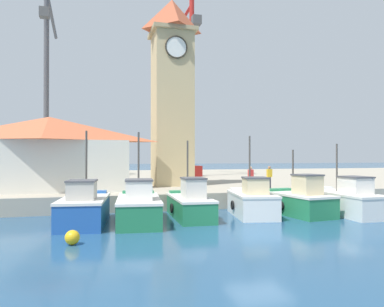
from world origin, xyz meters
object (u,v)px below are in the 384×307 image
(warehouse_left, at_px, (49,153))
(mooring_buoy, at_px, (72,237))
(fishing_boat_far_left, at_px, (84,208))
(clock_tower, at_px, (172,87))
(port_crane_far, at_px, (47,103))
(fishing_boat_left_inner, at_px, (190,204))
(fishing_boat_center, at_px, (299,201))
(dock_worker_along_quay, at_px, (269,177))
(fishing_boat_mid_left, at_px, (252,202))
(dock_worker_near_tower, at_px, (251,178))
(fishing_boat_left_outer, at_px, (139,207))
(port_crane_near, at_px, (191,105))
(fishing_boat_mid_right, at_px, (345,201))

(warehouse_left, relative_size, mooring_buoy, 19.44)
(fishing_boat_far_left, xyz_separation_m, clock_tower, (6.46, 10.16, 8.02))
(clock_tower, bearing_deg, port_crane_far, 128.08)
(fishing_boat_left_inner, distance_m, fishing_boat_center, 6.25)
(fishing_boat_far_left, height_order, warehouse_left, warehouse_left)
(clock_tower, relative_size, port_crane_far, 0.81)
(fishing_boat_center, distance_m, dock_worker_along_quay, 5.13)
(fishing_boat_mid_left, bearing_deg, port_crane_far, 119.33)
(dock_worker_near_tower, bearing_deg, fishing_boat_left_inner, -143.16)
(fishing_boat_left_outer, distance_m, port_crane_near, 26.33)
(fishing_boat_left_outer, height_order, fishing_boat_left_inner, fishing_boat_left_outer)
(fishing_boat_left_outer, height_order, clock_tower, clock_tower)
(fishing_boat_center, distance_m, warehouse_left, 16.57)
(warehouse_left, bearing_deg, mooring_buoy, -80.07)
(fishing_boat_far_left, distance_m, fishing_boat_left_inner, 5.45)
(fishing_boat_left_outer, relative_size, fishing_boat_mid_right, 1.01)
(clock_tower, height_order, mooring_buoy, clock_tower)
(fishing_boat_left_inner, distance_m, port_crane_near, 24.89)
(fishing_boat_left_outer, height_order, port_crane_far, port_crane_far)
(mooring_buoy, height_order, dock_worker_near_tower, dock_worker_near_tower)
(fishing_boat_left_inner, distance_m, dock_worker_along_quay, 8.23)
(fishing_boat_mid_left, bearing_deg, warehouse_left, 145.58)
(fishing_boat_center, xyz_separation_m, mooring_buoy, (-11.99, -4.14, -0.51))
(fishing_boat_left_outer, relative_size, dock_worker_near_tower, 3.32)
(fishing_boat_left_inner, height_order, dock_worker_along_quay, fishing_boat_left_inner)
(fishing_boat_mid_right, relative_size, port_crane_near, 0.26)
(fishing_boat_mid_right, bearing_deg, fishing_boat_left_inner, 173.34)
(port_crane_far, bearing_deg, clock_tower, -51.92)
(fishing_boat_far_left, height_order, fishing_boat_mid_right, fishing_boat_far_left)
(clock_tower, relative_size, dock_worker_along_quay, 10.11)
(port_crane_near, bearing_deg, fishing_boat_mid_left, -96.18)
(fishing_boat_left_outer, distance_m, fishing_boat_center, 9.06)
(dock_worker_along_quay, bearing_deg, warehouse_left, 167.78)
(fishing_boat_center, height_order, mooring_buoy, fishing_boat_center)
(fishing_boat_left_outer, xyz_separation_m, clock_tower, (3.86, 10.39, 8.03))
(fishing_boat_center, bearing_deg, fishing_boat_mid_left, 172.66)
(fishing_boat_mid_right, distance_m, warehouse_left, 19.07)
(fishing_boat_center, relative_size, dock_worker_along_quay, 2.77)
(port_crane_near, relative_size, dock_worker_along_quay, 12.72)
(fishing_boat_far_left, relative_size, clock_tower, 0.31)
(fishing_boat_mid_left, xyz_separation_m, mooring_buoy, (-9.26, -4.49, -0.51))
(fishing_boat_mid_right, xyz_separation_m, clock_tower, (-7.81, 10.72, 8.03))
(fishing_boat_center, bearing_deg, dock_worker_near_tower, 102.67)
(dock_worker_along_quay, bearing_deg, clock_tower, 137.88)
(fishing_boat_left_inner, bearing_deg, warehouse_left, 136.10)
(port_crane_far, bearing_deg, fishing_boat_far_left, -79.49)
(fishing_boat_left_inner, relative_size, fishing_boat_mid_right, 0.94)
(fishing_boat_left_inner, bearing_deg, port_crane_far, 112.73)
(fishing_boat_mid_right, xyz_separation_m, mooring_buoy, (-14.60, -3.65, -0.51))
(fishing_boat_far_left, relative_size, port_crane_far, 0.25)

